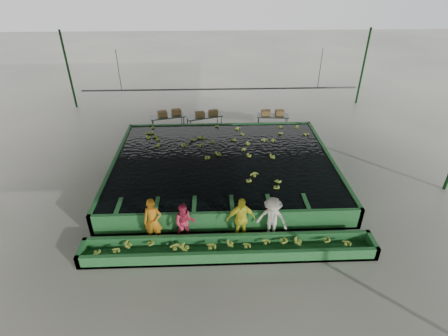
{
  "coord_description": "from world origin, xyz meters",
  "views": [
    {
      "loc": [
        -0.51,
        -12.33,
        8.71
      ],
      "look_at": [
        0.0,
        0.5,
        1.0
      ],
      "focal_mm": 28.0,
      "sensor_mm": 36.0,
      "label": 1
    }
  ],
  "objects_px": {
    "sorting_trough": "(229,249)",
    "worker_a": "(153,221)",
    "worker_d": "(272,219)",
    "box_stack_mid": "(207,116)",
    "packing_table_right": "(272,122)",
    "flotation_tank": "(223,167)",
    "worker_b": "(185,223)",
    "packing_table_mid": "(204,123)",
    "worker_c": "(241,219)",
    "box_stack_right": "(273,115)",
    "box_stack_left": "(170,115)",
    "packing_table_left": "(168,123)"
  },
  "relations": [
    {
      "from": "flotation_tank",
      "to": "box_stack_right",
      "type": "height_order",
      "value": "box_stack_right"
    },
    {
      "from": "sorting_trough",
      "to": "packing_table_left",
      "type": "xyz_separation_m",
      "value": [
        -3.05,
        10.31,
        0.2
      ]
    },
    {
      "from": "box_stack_mid",
      "to": "box_stack_left",
      "type": "bearing_deg",
      "value": 172.66
    },
    {
      "from": "worker_b",
      "to": "packing_table_right",
      "type": "relative_size",
      "value": 0.84
    },
    {
      "from": "worker_b",
      "to": "packing_table_mid",
      "type": "xyz_separation_m",
      "value": [
        0.6,
        9.35,
        -0.3
      ]
    },
    {
      "from": "worker_b",
      "to": "box_stack_mid",
      "type": "relative_size",
      "value": 1.19
    },
    {
      "from": "box_stack_left",
      "to": "sorting_trough",
      "type": "bearing_deg",
      "value": -74.25
    },
    {
      "from": "box_stack_right",
      "to": "box_stack_left",
      "type": "bearing_deg",
      "value": 179.55
    },
    {
      "from": "flotation_tank",
      "to": "packing_table_right",
      "type": "xyz_separation_m",
      "value": [
        3.11,
        5.18,
        -0.03
      ]
    },
    {
      "from": "packing_table_mid",
      "to": "box_stack_right",
      "type": "height_order",
      "value": "box_stack_right"
    },
    {
      "from": "flotation_tank",
      "to": "worker_b",
      "type": "height_order",
      "value": "worker_b"
    },
    {
      "from": "packing_table_mid",
      "to": "box_stack_mid",
      "type": "relative_size",
      "value": 1.58
    },
    {
      "from": "box_stack_left",
      "to": "worker_a",
      "type": "bearing_deg",
      "value": -88.06
    },
    {
      "from": "worker_a",
      "to": "packing_table_mid",
      "type": "height_order",
      "value": "worker_a"
    },
    {
      "from": "sorting_trough",
      "to": "packing_table_right",
      "type": "relative_size",
      "value": 5.45
    },
    {
      "from": "packing_table_mid",
      "to": "packing_table_right",
      "type": "relative_size",
      "value": 1.12
    },
    {
      "from": "sorting_trough",
      "to": "worker_a",
      "type": "relative_size",
      "value": 5.68
    },
    {
      "from": "packing_table_mid",
      "to": "packing_table_right",
      "type": "bearing_deg",
      "value": 1.84
    },
    {
      "from": "packing_table_mid",
      "to": "box_stack_left",
      "type": "distance_m",
      "value": 2.08
    },
    {
      "from": "box_stack_mid",
      "to": "box_stack_right",
      "type": "distance_m",
      "value": 3.88
    },
    {
      "from": "worker_d",
      "to": "packing_table_mid",
      "type": "bearing_deg",
      "value": 125.5
    },
    {
      "from": "worker_a",
      "to": "worker_b",
      "type": "height_order",
      "value": "worker_a"
    },
    {
      "from": "packing_table_mid",
      "to": "box_stack_mid",
      "type": "xyz_separation_m",
      "value": [
        0.14,
        -0.04,
        0.47
      ]
    },
    {
      "from": "worker_c",
      "to": "packing_table_mid",
      "type": "bearing_deg",
      "value": 91.38
    },
    {
      "from": "worker_a",
      "to": "packing_table_left",
      "type": "xyz_separation_m",
      "value": [
        -0.44,
        9.51,
        -0.44
      ]
    },
    {
      "from": "worker_d",
      "to": "packing_table_mid",
      "type": "xyz_separation_m",
      "value": [
        -2.47,
        9.35,
        -0.39
      ]
    },
    {
      "from": "flotation_tank",
      "to": "packing_table_left",
      "type": "xyz_separation_m",
      "value": [
        -3.05,
        5.21,
        -0.0
      ]
    },
    {
      "from": "sorting_trough",
      "to": "packing_table_left",
      "type": "relative_size",
      "value": 5.11
    },
    {
      "from": "worker_b",
      "to": "flotation_tank",
      "type": "bearing_deg",
      "value": 65.43
    },
    {
      "from": "sorting_trough",
      "to": "worker_a",
      "type": "xyz_separation_m",
      "value": [
        -2.61,
        0.8,
        0.63
      ]
    },
    {
      "from": "worker_d",
      "to": "box_stack_right",
      "type": "bearing_deg",
      "value": 101.53
    },
    {
      "from": "worker_b",
      "to": "box_stack_right",
      "type": "xyz_separation_m",
      "value": [
        4.61,
        9.54,
        0.06
      ]
    },
    {
      "from": "packing_table_mid",
      "to": "box_stack_right",
      "type": "distance_m",
      "value": 4.03
    },
    {
      "from": "flotation_tank",
      "to": "worker_b",
      "type": "xyz_separation_m",
      "value": [
        -1.51,
        -4.3,
        0.32
      ]
    },
    {
      "from": "worker_d",
      "to": "box_stack_right",
      "type": "distance_m",
      "value": 9.67
    },
    {
      "from": "flotation_tank",
      "to": "packing_table_right",
      "type": "distance_m",
      "value": 6.04
    },
    {
      "from": "packing_table_left",
      "to": "packing_table_mid",
      "type": "relative_size",
      "value": 0.96
    },
    {
      "from": "worker_b",
      "to": "sorting_trough",
      "type": "bearing_deg",
      "value": -33.27
    },
    {
      "from": "packing_table_right",
      "to": "worker_a",
      "type": "bearing_deg",
      "value": -121.08
    },
    {
      "from": "worker_d",
      "to": "packing_table_right",
      "type": "relative_size",
      "value": 0.94
    },
    {
      "from": "worker_d",
      "to": "box_stack_mid",
      "type": "xyz_separation_m",
      "value": [
        -2.33,
        9.31,
        0.07
      ]
    },
    {
      "from": "worker_c",
      "to": "packing_table_mid",
      "type": "relative_size",
      "value": 0.86
    },
    {
      "from": "flotation_tank",
      "to": "box_stack_right",
      "type": "distance_m",
      "value": 6.1
    },
    {
      "from": "worker_a",
      "to": "box_stack_right",
      "type": "bearing_deg",
      "value": 62.41
    },
    {
      "from": "worker_b",
      "to": "packing_table_left",
      "type": "xyz_separation_m",
      "value": [
        -1.54,
        9.51,
        -0.33
      ]
    },
    {
      "from": "worker_c",
      "to": "packing_table_right",
      "type": "relative_size",
      "value": 0.96
    },
    {
      "from": "worker_b",
      "to": "packing_table_left",
      "type": "bearing_deg",
      "value": 93.95
    },
    {
      "from": "packing_table_mid",
      "to": "packing_table_right",
      "type": "xyz_separation_m",
      "value": [
        4.02,
        0.13,
        -0.05
      ]
    },
    {
      "from": "worker_a",
      "to": "box_stack_mid",
      "type": "height_order",
      "value": "worker_a"
    },
    {
      "from": "flotation_tank",
      "to": "sorting_trough",
      "type": "distance_m",
      "value": 5.1
    }
  ]
}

